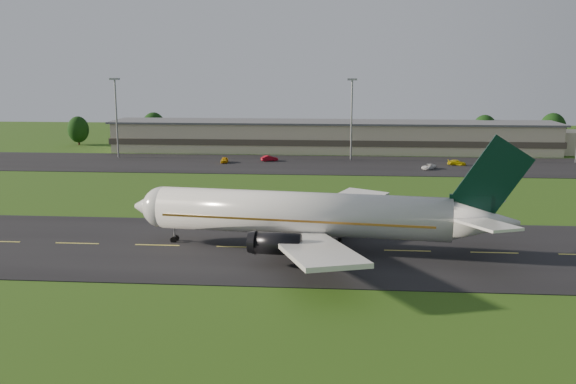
# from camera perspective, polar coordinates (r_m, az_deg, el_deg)

# --- Properties ---
(ground) EXTENTS (360.00, 360.00, 0.00)m
(ground) POSITION_cam_1_polar(r_m,az_deg,el_deg) (84.17, 3.07, -5.13)
(ground) COLOR #204611
(ground) RESTS_ON ground
(taxiway) EXTENTS (220.00, 30.00, 0.10)m
(taxiway) POSITION_cam_1_polar(r_m,az_deg,el_deg) (84.16, 3.07, -5.10)
(taxiway) COLOR black
(taxiway) RESTS_ON ground
(apron) EXTENTS (260.00, 30.00, 0.10)m
(apron) POSITION_cam_1_polar(r_m,az_deg,el_deg) (154.56, 3.79, 2.44)
(apron) COLOR black
(apron) RESTS_ON ground
(airliner) EXTENTS (51.21, 41.90, 15.57)m
(airliner) POSITION_cam_1_polar(r_m,az_deg,el_deg) (82.94, 1.78, -2.03)
(airliner) COLOR silver
(airliner) RESTS_ON ground
(terminal) EXTENTS (145.00, 16.00, 8.40)m
(terminal) POSITION_cam_1_polar(r_m,az_deg,el_deg) (178.06, 5.99, 4.85)
(terminal) COLOR #C2B394
(terminal) RESTS_ON ground
(light_mast_west) EXTENTS (2.40, 1.20, 20.35)m
(light_mast_west) POSITION_cam_1_polar(r_m,az_deg,el_deg) (170.86, -15.04, 7.21)
(light_mast_west) COLOR gray
(light_mast_west) RESTS_ON ground
(light_mast_centre) EXTENTS (2.40, 1.20, 20.35)m
(light_mast_centre) POSITION_cam_1_polar(r_m,az_deg,el_deg) (161.13, 5.68, 7.31)
(light_mast_centre) COLOR gray
(light_mast_centre) RESTS_ON ground
(tree_line) EXTENTS (198.31, 10.38, 10.31)m
(tree_line) POSITION_cam_1_polar(r_m,az_deg,el_deg) (191.06, 15.41, 5.28)
(tree_line) COLOR black
(tree_line) RESTS_ON ground
(service_vehicle_a) EXTENTS (1.85, 4.05, 1.35)m
(service_vehicle_a) POSITION_cam_1_polar(r_m,az_deg,el_deg) (157.72, -5.67, 2.85)
(service_vehicle_a) COLOR gold
(service_vehicle_a) RESTS_ON apron
(service_vehicle_b) EXTENTS (4.41, 3.06, 1.38)m
(service_vehicle_b) POSITION_cam_1_polar(r_m,az_deg,el_deg) (159.64, -1.67, 3.01)
(service_vehicle_b) COLOR maroon
(service_vehicle_b) RESTS_ON apron
(service_vehicle_c) EXTENTS (4.12, 4.57, 1.18)m
(service_vehicle_c) POSITION_cam_1_polar(r_m,az_deg,el_deg) (150.69, 12.40, 2.22)
(service_vehicle_c) COLOR white
(service_vehicle_c) RESTS_ON apron
(service_vehicle_d) EXTENTS (4.52, 2.22, 1.27)m
(service_vehicle_d) POSITION_cam_1_polar(r_m,az_deg,el_deg) (158.19, 14.78, 2.54)
(service_vehicle_d) COLOR #D5C00C
(service_vehicle_d) RESTS_ON apron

